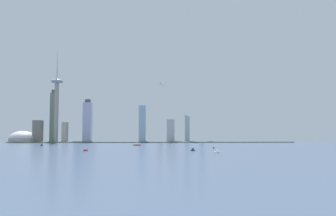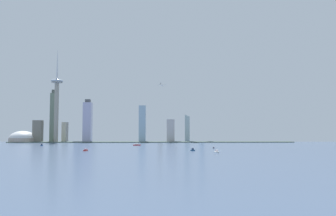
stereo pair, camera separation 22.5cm
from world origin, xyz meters
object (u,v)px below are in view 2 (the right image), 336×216
at_px(boat_0, 216,152).
at_px(airplane, 162,85).
at_px(skyscraper_0, 187,114).
at_px(skyscraper_10, 201,116).
at_px(boat_3, 42,145).
at_px(observation_tower, 57,98).
at_px(stadium_dome, 23,138).
at_px(skyscraper_7, 53,117).
at_px(boat_1, 214,148).
at_px(skyscraper_9, 171,131).
at_px(skyscraper_8, 79,116).
at_px(skyscraper_1, 173,125).
at_px(skyscraper_3, 91,126).
at_px(boat_4, 86,150).
at_px(skyscraper_2, 142,124).
at_px(skyscraper_5, 88,122).
at_px(skyscraper_4, 38,131).
at_px(boat_5, 193,150).
at_px(boat_2, 137,145).
at_px(skyscraper_6, 160,127).
at_px(skyscraper_11, 65,132).

height_order(boat_0, airplane, airplane).
height_order(skyscraper_0, skyscraper_10, skyscraper_0).
bearing_deg(boat_3, boat_0, -117.18).
xyz_separation_m(boat_0, boat_3, (-374.26, 222.56, 0.08)).
height_order(observation_tower, stadium_dome, observation_tower).
xyz_separation_m(skyscraper_7, boat_1, (433.10, -312.88, -74.60)).
xyz_separation_m(observation_tower, skyscraper_9, (336.35, 8.83, -97.67)).
distance_m(skyscraper_8, skyscraper_10, 389.22).
relative_size(boat_1, airplane, 0.34).
xyz_separation_m(skyscraper_7, skyscraper_9, (353.58, -18.21, -41.86)).
height_order(skyscraper_1, skyscraper_3, skyscraper_3).
relative_size(boat_0, boat_4, 0.88).
distance_m(skyscraper_1, boat_3, 406.19).
bearing_deg(skyscraper_2, skyscraper_5, 179.93).
bearing_deg(skyscraper_9, skyscraper_8, 168.44).
relative_size(skyscraper_4, boat_1, 6.50).
bearing_deg(observation_tower, boat_5, -44.68).
bearing_deg(airplane, skyscraper_9, -92.07).
relative_size(skyscraper_5, boat_2, 7.08).
bearing_deg(boat_5, skyscraper_5, -81.04).
relative_size(skyscraper_0, boat_0, 12.48).
xyz_separation_m(skyscraper_1, airplane, (-36.06, -38.19, 120.92)).
xyz_separation_m(boat_2, airplane, (62.43, 192.19, 170.27)).
bearing_deg(skyscraper_5, skyscraper_10, 9.46).
bearing_deg(boat_1, skyscraper_4, 70.65).
distance_m(skyscraper_7, boat_4, 431.76).
bearing_deg(skyscraper_9, skyscraper_7, 177.05).
bearing_deg(airplane, boat_2, -177.37).
bearing_deg(skyscraper_10, skyscraper_5, -170.54).
relative_size(skyscraper_2, boat_4, 6.68).
xyz_separation_m(skyscraper_3, boat_4, (83.00, -445.88, -48.25)).
xyz_separation_m(skyscraper_6, skyscraper_7, (-322.80, -71.43, 28.79)).
bearing_deg(boat_1, skyscraper_10, 9.78).
bearing_deg(skyscraper_4, boat_4, -58.90).
bearing_deg(skyscraper_0, skyscraper_11, -178.48).
relative_size(skyscraper_2, boat_5, 12.41).
bearing_deg(boat_2, observation_tower, -30.84).
xyz_separation_m(skyscraper_8, boat_1, (366.75, -353.39, -79.35)).
xyz_separation_m(stadium_dome, skyscraper_9, (440.21, -10.24, 22.51)).
xyz_separation_m(skyscraper_5, skyscraper_9, (249.05, -11.44, -27.23)).
height_order(skyscraper_3, boat_3, skyscraper_3).
distance_m(skyscraper_1, skyscraper_8, 299.51).
xyz_separation_m(skyscraper_11, boat_5, (347.22, -391.41, -28.12)).
height_order(skyscraper_9, boat_2, skyscraper_9).
xyz_separation_m(skyscraper_9, airplane, (-25.41, 10.63, 137.84)).
xyz_separation_m(skyscraper_7, boat_0, (417.34, -435.78, -74.04)).
bearing_deg(skyscraper_11, skyscraper_6, 13.18).
height_order(skyscraper_8, boat_0, skyscraper_8).
bearing_deg(boat_4, skyscraper_3, 12.00).
relative_size(skyscraper_7, boat_0, 11.00).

